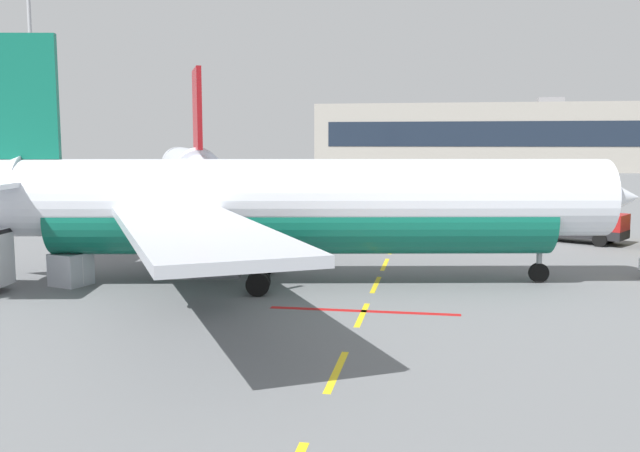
{
  "coord_description": "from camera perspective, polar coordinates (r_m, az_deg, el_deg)",
  "views": [
    {
      "loc": [
        21.02,
        -6.37,
        7.07
      ],
      "look_at": [
        14.28,
        32.76,
        2.23
      ],
      "focal_mm": 39.08,
      "sensor_mm": 36.0,
      "label": 1
    }
  ],
  "objects": [
    {
      "name": "fuel_service_truck",
      "position": [
        55.82,
        -8.54,
        1.3
      ],
      "size": [
        6.49,
        6.79,
        3.14
      ],
      "color": "black",
      "rests_on": "ground"
    },
    {
      "name": "uld_cargo_container",
      "position": [
        36.49,
        -19.72,
        -3.35
      ],
      "size": [
        1.99,
        1.96,
        1.6
      ],
      "color": "#B7BCC6",
      "rests_on": "ground"
    },
    {
      "name": "apron_light_mast_near",
      "position": [
        74.2,
        -22.59,
        13.09
      ],
      "size": [
        1.8,
        1.8,
        25.25
      ],
      "color": "slate",
      "rests_on": "ground"
    },
    {
      "name": "catering_truck",
      "position": [
        52.26,
        19.82,
        0.58
      ],
      "size": [
        7.28,
        5.53,
        3.14
      ],
      "color": "black",
      "rests_on": "ground"
    },
    {
      "name": "airliner_mid_left",
      "position": [
        69.16,
        -10.83,
        4.36
      ],
      "size": [
        33.1,
        34.73,
        12.62
      ],
      "color": "silver",
      "rests_on": "ground"
    },
    {
      "name": "terminal_satellite",
      "position": [
        177.91,
        14.1,
        7.04
      ],
      "size": [
        85.78,
        25.12,
        17.53
      ],
      "color": "#9E998E",
      "rests_on": "ground"
    },
    {
      "name": "apron_paint_markings",
      "position": [
        45.72,
        5.87,
        -1.97
      ],
      "size": [
        8.0,
        98.61,
        0.01
      ],
      "color": "yellow",
      "rests_on": "ground"
    },
    {
      "name": "airliner_foreground",
      "position": [
        34.44,
        -2.46,
        1.75
      ],
      "size": [
        34.71,
        34.05,
        12.2
      ],
      "color": "silver",
      "rests_on": "ground"
    }
  ]
}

